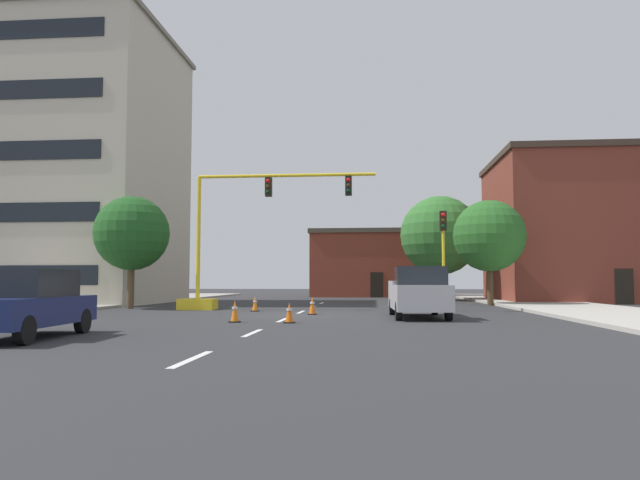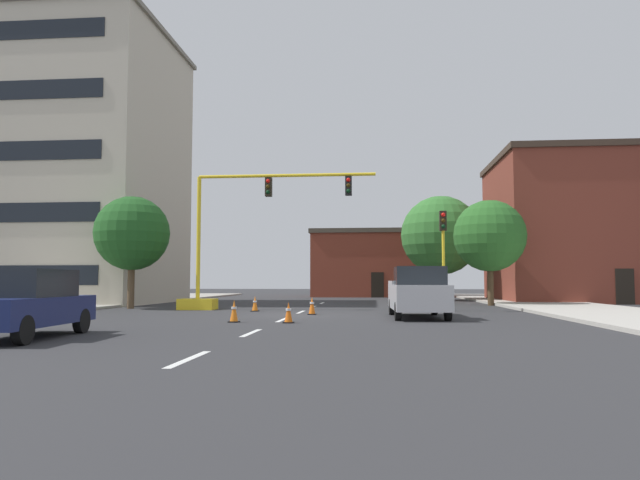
% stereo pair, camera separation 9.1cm
% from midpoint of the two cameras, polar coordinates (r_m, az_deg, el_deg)
% --- Properties ---
extents(ground_plane, '(160.00, 160.00, 0.00)m').
position_cam_midpoint_polar(ground_plane, '(25.00, -2.49, -7.30)').
color(ground_plane, '#2D2D30').
extents(sidewalk_left, '(6.00, 56.00, 0.14)m').
position_cam_midpoint_polar(sidewalk_left, '(36.81, -21.94, -5.84)').
color(sidewalk_left, '#9E998E').
rests_on(sidewalk_left, ground_plane).
extents(sidewalk_right, '(6.00, 56.00, 0.14)m').
position_cam_midpoint_polar(sidewalk_right, '(34.25, 22.47, -5.99)').
color(sidewalk_right, '#B2ADA3').
rests_on(sidewalk_right, ground_plane).
extents(lane_stripe_seg_0, '(0.16, 2.40, 0.01)m').
position_cam_midpoint_polar(lane_stripe_seg_0, '(11.34, -12.36, -11.20)').
color(lane_stripe_seg_0, silver).
rests_on(lane_stripe_seg_0, ground_plane).
extents(lane_stripe_seg_1, '(0.16, 2.40, 0.01)m').
position_cam_midpoint_polar(lane_stripe_seg_1, '(16.64, -6.53, -8.93)').
color(lane_stripe_seg_1, silver).
rests_on(lane_stripe_seg_1, ground_plane).
extents(lane_stripe_seg_2, '(0.16, 2.40, 0.01)m').
position_cam_midpoint_polar(lane_stripe_seg_2, '(22.03, -3.57, -7.73)').
color(lane_stripe_seg_2, silver).
rests_on(lane_stripe_seg_2, ground_plane).
extents(lane_stripe_seg_3, '(0.16, 2.40, 0.01)m').
position_cam_midpoint_polar(lane_stripe_seg_3, '(27.47, -1.78, -6.99)').
color(lane_stripe_seg_3, silver).
rests_on(lane_stripe_seg_3, ground_plane).
extents(lane_stripe_seg_4, '(0.16, 2.40, 0.01)m').
position_cam_midpoint_polar(lane_stripe_seg_4, '(32.93, -0.58, -6.49)').
color(lane_stripe_seg_4, silver).
rests_on(lane_stripe_seg_4, ground_plane).
extents(lane_stripe_seg_5, '(0.16, 2.40, 0.01)m').
position_cam_midpoint_polar(lane_stripe_seg_5, '(38.40, 0.27, -6.14)').
color(lane_stripe_seg_5, silver).
rests_on(lane_stripe_seg_5, ground_plane).
extents(building_tall_left, '(16.22, 12.13, 17.90)m').
position_cam_midpoint_polar(building_tall_left, '(43.50, -24.72, 6.33)').
color(building_tall_left, beige).
rests_on(building_tall_left, ground_plane).
extents(building_brick_center, '(12.12, 7.58, 6.10)m').
position_cam_midpoint_polar(building_brick_center, '(55.23, 5.61, -2.29)').
color(building_brick_center, brown).
rests_on(building_brick_center, ground_plane).
extents(building_row_right, '(13.24, 11.00, 10.23)m').
position_cam_midpoint_polar(building_row_right, '(45.66, 24.81, 1.01)').
color(building_row_right, brown).
rests_on(building_row_right, ground_plane).
extents(traffic_signal_gantry, '(9.87, 1.20, 6.83)m').
position_cam_midpoint_polar(traffic_signal_gantry, '(30.02, -9.26, -2.32)').
color(traffic_signal_gantry, yellow).
rests_on(traffic_signal_gantry, ground_plane).
extents(traffic_light_pole_right, '(0.32, 0.47, 4.80)m').
position_cam_midpoint_polar(traffic_light_pole_right, '(28.80, 11.94, 0.25)').
color(traffic_light_pole_right, yellow).
rests_on(traffic_light_pole_right, ground_plane).
extents(tree_left_near, '(3.90, 3.90, 5.90)m').
position_cam_midpoint_polar(tree_left_near, '(32.44, -17.68, 0.60)').
color(tree_left_near, brown).
rests_on(tree_left_near, ground_plane).
extents(tree_right_far, '(5.85, 5.85, 7.75)m').
position_cam_midpoint_polar(tree_right_far, '(44.54, 11.67, 0.45)').
color(tree_right_far, '#4C3823').
rests_on(tree_right_far, ground_plane).
extents(tree_right_mid, '(4.24, 4.24, 6.23)m').
position_cam_midpoint_polar(tree_right_mid, '(36.20, 16.18, 0.38)').
color(tree_right_mid, '#4C3823').
rests_on(tree_right_mid, ground_plane).
extents(pickup_truck_silver, '(2.18, 5.46, 1.99)m').
position_cam_midpoint_polar(pickup_truck_silver, '(23.56, 9.54, -5.07)').
color(pickup_truck_silver, '#BCBCC1').
rests_on(pickup_truck_silver, ground_plane).
extents(sedan_navy_near_left, '(2.15, 4.61, 1.74)m').
position_cam_midpoint_polar(sedan_navy_near_left, '(16.66, -26.60, -5.48)').
color(sedan_navy_near_left, navy).
rests_on(sedan_navy_near_left, ground_plane).
extents(traffic_cone_roadside_a, '(0.36, 0.36, 0.78)m').
position_cam_midpoint_polar(traffic_cone_roadside_a, '(25.38, -0.68, -6.38)').
color(traffic_cone_roadside_a, black).
rests_on(traffic_cone_roadside_a, ground_plane).
extents(traffic_cone_roadside_b, '(0.36, 0.36, 0.79)m').
position_cam_midpoint_polar(traffic_cone_roadside_b, '(20.91, -8.21, -6.85)').
color(traffic_cone_roadside_b, black).
rests_on(traffic_cone_roadside_b, ground_plane).
extents(traffic_cone_roadside_c, '(0.36, 0.36, 0.73)m').
position_cam_midpoint_polar(traffic_cone_roadside_c, '(28.27, -6.23, -6.17)').
color(traffic_cone_roadside_c, black).
rests_on(traffic_cone_roadside_c, ground_plane).
extents(traffic_cone_roadside_d, '(0.36, 0.36, 0.72)m').
position_cam_midpoint_polar(traffic_cone_roadside_d, '(20.36, -2.94, -7.05)').
color(traffic_cone_roadside_d, black).
rests_on(traffic_cone_roadside_d, ground_plane).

